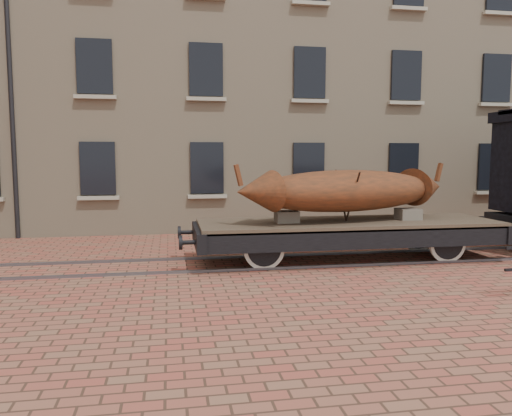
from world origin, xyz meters
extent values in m
plane|color=brown|center=(0.00, 0.00, 0.00)|extent=(90.00, 90.00, 0.00)
cube|color=#C5AD89|center=(3.00, 10.00, 7.00)|extent=(40.00, 10.00, 14.00)
cube|color=black|center=(-6.00, 4.96, 2.20)|extent=(1.10, 0.12, 1.70)
cube|color=#A19B84|center=(-6.00, 4.90, 1.25)|extent=(1.30, 0.18, 0.12)
cube|color=black|center=(-2.50, 4.96, 2.20)|extent=(1.10, 0.12, 1.70)
cube|color=#A19B84|center=(-2.50, 4.90, 1.25)|extent=(1.30, 0.18, 0.12)
cube|color=black|center=(1.00, 4.96, 2.20)|extent=(1.10, 0.12, 1.70)
cube|color=#A19B84|center=(1.00, 4.90, 1.25)|extent=(1.30, 0.18, 0.12)
cube|color=black|center=(4.50, 4.96, 2.20)|extent=(1.10, 0.12, 1.70)
cube|color=#A19B84|center=(4.50, 4.90, 1.25)|extent=(1.30, 0.18, 0.12)
cube|color=black|center=(8.00, 4.96, 2.20)|extent=(1.10, 0.12, 1.70)
cube|color=#A19B84|center=(8.00, 4.90, 1.25)|extent=(1.30, 0.18, 0.12)
cube|color=black|center=(-6.00, 4.96, 5.40)|extent=(1.10, 0.12, 1.70)
cube|color=#A19B84|center=(-6.00, 4.90, 4.45)|extent=(1.30, 0.18, 0.12)
cube|color=black|center=(-2.50, 4.96, 5.40)|extent=(1.10, 0.12, 1.70)
cube|color=#A19B84|center=(-2.50, 4.90, 4.45)|extent=(1.30, 0.18, 0.12)
cube|color=black|center=(1.00, 4.96, 5.40)|extent=(1.10, 0.12, 1.70)
cube|color=#A19B84|center=(1.00, 4.90, 4.45)|extent=(1.30, 0.18, 0.12)
cube|color=black|center=(4.50, 4.96, 5.40)|extent=(1.10, 0.12, 1.70)
cube|color=#A19B84|center=(4.50, 4.90, 4.45)|extent=(1.30, 0.18, 0.12)
cube|color=black|center=(8.00, 4.96, 5.40)|extent=(1.10, 0.12, 1.70)
cube|color=#A19B84|center=(8.00, 4.90, 4.45)|extent=(1.30, 0.18, 0.12)
cube|color=#A19B84|center=(1.00, 4.90, 7.65)|extent=(1.30, 0.18, 0.12)
cube|color=#A19B84|center=(4.50, 4.90, 7.65)|extent=(1.30, 0.18, 0.12)
cube|color=#A19B84|center=(8.00, 4.90, 7.65)|extent=(1.30, 0.18, 0.12)
cylinder|color=black|center=(-8.50, 4.95, 7.00)|extent=(0.14, 0.14, 14.00)
cube|color=#59595E|center=(0.00, -0.72, 0.03)|extent=(30.00, 0.08, 0.06)
cube|color=#59595E|center=(0.00, 0.72, 0.03)|extent=(30.00, 0.08, 0.06)
cube|color=#4D4031|center=(0.64, 0.00, 0.93)|extent=(7.43, 2.18, 0.12)
cube|color=black|center=(0.64, -1.01, 0.69)|extent=(7.43, 0.16, 0.45)
cube|color=black|center=(0.64, 1.01, 0.69)|extent=(7.43, 0.16, 0.45)
cube|color=black|center=(-3.07, 0.00, 0.69)|extent=(0.22, 2.28, 0.45)
cylinder|color=black|center=(-3.35, -0.74, 0.69)|extent=(0.35, 0.10, 0.10)
cylinder|color=black|center=(-3.52, -0.74, 0.69)|extent=(0.08, 0.32, 0.32)
cylinder|color=black|center=(-3.35, 0.74, 0.69)|extent=(0.35, 0.10, 0.10)
cylinder|color=black|center=(-3.52, 0.74, 0.69)|extent=(0.08, 0.32, 0.32)
cube|color=black|center=(4.35, 0.00, 0.69)|extent=(0.22, 2.28, 0.45)
cylinder|color=black|center=(4.63, -0.74, 0.69)|extent=(0.35, 0.10, 0.10)
cylinder|color=black|center=(4.63, 0.74, 0.69)|extent=(0.35, 0.10, 0.10)
cylinder|color=black|center=(4.80, 0.74, 0.69)|extent=(0.08, 0.32, 0.32)
cylinder|color=black|center=(-1.64, 0.00, 0.48)|extent=(0.10, 1.88, 0.10)
cylinder|color=silver|center=(-1.64, -0.72, 0.48)|extent=(0.95, 0.07, 0.95)
cylinder|color=black|center=(-1.64, -0.72, 0.48)|extent=(0.78, 0.10, 0.78)
cube|color=black|center=(-1.64, -0.84, 0.71)|extent=(0.89, 0.08, 0.10)
cylinder|color=silver|center=(-1.64, 0.72, 0.48)|extent=(0.95, 0.07, 0.95)
cylinder|color=black|center=(-1.64, 0.72, 0.48)|extent=(0.78, 0.10, 0.78)
cube|color=black|center=(-1.64, 0.84, 0.71)|extent=(0.89, 0.08, 0.10)
cylinder|color=black|center=(2.92, 0.00, 0.48)|extent=(0.10, 1.88, 0.10)
cylinder|color=silver|center=(2.92, -0.72, 0.48)|extent=(0.95, 0.07, 0.95)
cylinder|color=black|center=(2.92, -0.72, 0.48)|extent=(0.78, 0.10, 0.78)
cube|color=black|center=(2.92, -0.84, 0.71)|extent=(0.89, 0.08, 0.10)
cylinder|color=silver|center=(2.92, 0.72, 0.48)|extent=(0.95, 0.07, 0.95)
cylinder|color=black|center=(2.92, 0.72, 0.48)|extent=(0.78, 0.10, 0.78)
cube|color=black|center=(2.92, 0.84, 0.71)|extent=(0.89, 0.08, 0.10)
cube|color=black|center=(0.64, 0.00, 0.54)|extent=(3.96, 0.06, 0.06)
cube|color=#776E5A|center=(-0.94, 0.00, 1.13)|extent=(0.54, 0.50, 0.28)
cube|color=#776E5A|center=(2.22, 0.00, 1.13)|extent=(0.54, 0.50, 0.28)
ellipsoid|color=brown|center=(0.58, 0.00, 1.74)|extent=(5.36, 2.61, 1.03)
cone|color=brown|center=(-1.81, -0.50, 1.78)|extent=(1.07, 1.14, 0.98)
cube|color=brown|center=(-2.20, -0.58, 2.17)|extent=(0.22, 0.15, 0.49)
cone|color=brown|center=(2.96, 0.50, 1.78)|extent=(1.07, 1.14, 0.98)
cube|color=brown|center=(3.36, 0.58, 2.17)|extent=(0.22, 0.15, 0.49)
cylinder|color=black|center=(0.58, -0.42, 1.61)|extent=(0.04, 0.88, 1.26)
cylinder|color=black|center=(0.58, 0.42, 1.61)|extent=(0.04, 0.88, 1.26)
cylinder|color=black|center=(4.87, 0.85, 0.75)|extent=(0.09, 0.34, 0.34)
camera|label=1|loc=(-3.73, -11.72, 2.60)|focal=35.00mm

